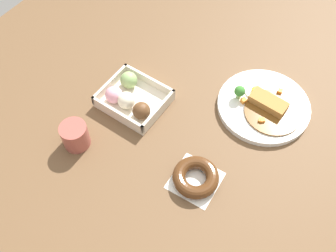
{
  "coord_description": "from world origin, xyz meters",
  "views": [
    {
      "loc": [
        0.32,
        -0.58,
        0.96
      ],
      "look_at": [
        -0.03,
        -0.07,
        0.03
      ],
      "focal_mm": 42.06,
      "sensor_mm": 36.0,
      "label": 1
    }
  ],
  "objects": [
    {
      "name": "donut_box",
      "position": [
        -0.18,
        -0.05,
        0.03
      ],
      "size": [
        0.19,
        0.16,
        0.06
      ],
      "color": "beige",
      "rests_on": "ground_plane"
    },
    {
      "name": "coffee_mug",
      "position": [
        -0.22,
        -0.25,
        0.04
      ],
      "size": [
        0.08,
        0.08,
        0.08
      ],
      "primitive_type": "cylinder",
      "color": "#9E4C42",
      "rests_on": "ground_plane"
    },
    {
      "name": "curry_plate",
      "position": [
        0.16,
        0.16,
        0.01
      ],
      "size": [
        0.28,
        0.28,
        0.06
      ],
      "color": "white",
      "rests_on": "ground_plane"
    },
    {
      "name": "ground_plane",
      "position": [
        0.0,
        0.0,
        0.0
      ],
      "size": [
        1.6,
        1.6,
        0.0
      ],
      "primitive_type": "plane",
      "color": "brown"
    },
    {
      "name": "chocolate_ring_donut",
      "position": [
        0.12,
        -0.16,
        0.02
      ],
      "size": [
        0.13,
        0.13,
        0.04
      ],
      "color": "white",
      "rests_on": "ground_plane"
    }
  ]
}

